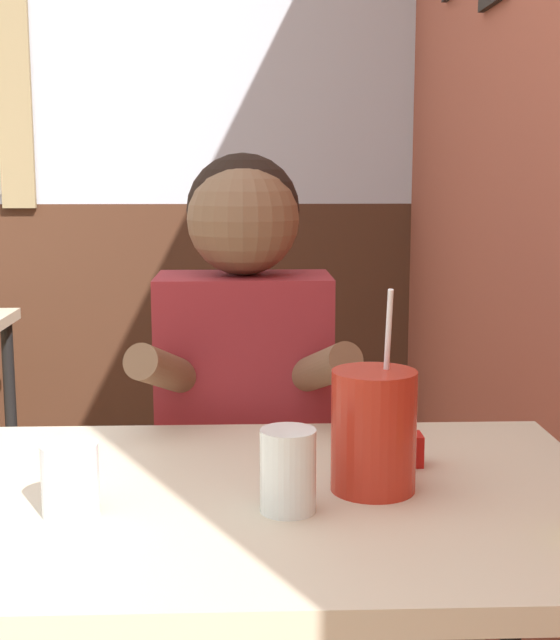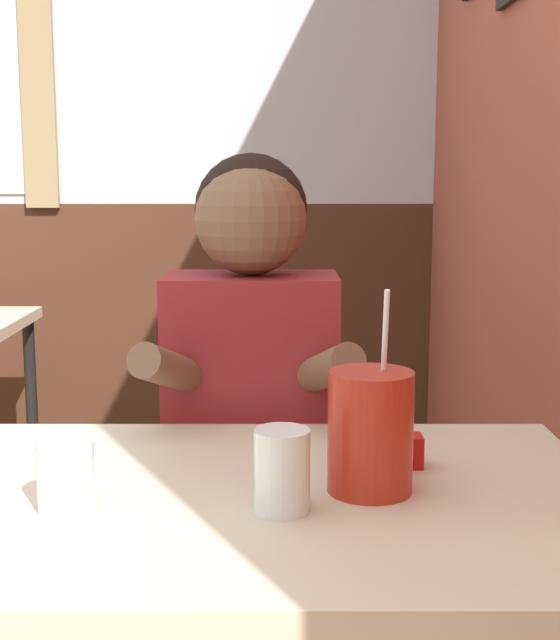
# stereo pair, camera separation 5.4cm
# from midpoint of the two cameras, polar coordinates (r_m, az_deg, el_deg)

# --- Properties ---
(brick_wall_right) EXTENTS (0.08, 4.55, 2.70)m
(brick_wall_right) POSITION_cam_midpoint_polar(r_m,az_deg,el_deg) (2.18, 14.95, 12.67)
(brick_wall_right) COLOR #9E4C38
(brick_wall_right) RESTS_ON ground_plane
(back_wall) EXTENTS (5.73, 0.09, 2.70)m
(back_wall) POSITION_cam_midpoint_polar(r_m,az_deg,el_deg) (3.48, -15.52, 11.43)
(back_wall) COLOR silver
(back_wall) RESTS_ON ground_plane
(main_table) EXTENTS (1.06, 0.71, 0.76)m
(main_table) POSITION_cam_midpoint_polar(r_m,az_deg,el_deg) (1.33, -3.15, -13.95)
(main_table) COLOR beige
(main_table) RESTS_ON ground_plane
(person_seated) EXTENTS (0.42, 0.41, 1.25)m
(person_seated) POSITION_cam_midpoint_polar(r_m,az_deg,el_deg) (1.81, -3.14, -7.98)
(person_seated) COLOR maroon
(person_seated) RESTS_ON ground_plane
(cocktail_pitcher) EXTENTS (0.12, 0.12, 0.30)m
(cocktail_pitcher) POSITION_cam_midpoint_polar(r_m,az_deg,el_deg) (1.29, 4.82, -7.07)
(cocktail_pitcher) COLOR #B22819
(cocktail_pitcher) RESTS_ON main_table
(glass_near_pitcher) EXTENTS (0.08, 0.08, 0.10)m
(glass_near_pitcher) POSITION_cam_midpoint_polar(r_m,az_deg,el_deg) (1.25, -14.50, -9.86)
(glass_near_pitcher) COLOR silver
(glass_near_pitcher) RESTS_ON main_table
(glass_center) EXTENTS (0.08, 0.08, 0.11)m
(glass_center) POSITION_cam_midpoint_polar(r_m,az_deg,el_deg) (1.22, -0.76, -9.62)
(glass_center) COLOR silver
(glass_center) RESTS_ON main_table
(condiment_ketchup) EXTENTS (0.06, 0.04, 0.05)m
(condiment_ketchup) POSITION_cam_midpoint_polar(r_m,az_deg,el_deg) (1.42, 6.78, -8.23)
(condiment_ketchup) COLOR #B7140F
(condiment_ketchup) RESTS_ON main_table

